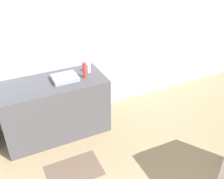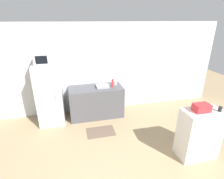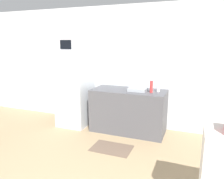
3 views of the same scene
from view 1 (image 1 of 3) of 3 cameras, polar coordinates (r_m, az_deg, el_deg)
The scene contains 6 objects.
wall_back at distance 3.77m, azimuth -16.89°, elevation 9.67°, with size 8.00×0.06×2.60m, color silver.
counter at distance 3.81m, azimuth -12.78°, elevation -4.15°, with size 1.50×0.69×0.88m, color #4C4C51.
sink_basin at distance 3.60m, azimuth -10.71°, elevation 2.63°, with size 0.35×0.29×0.06m, color #9EA3A8.
bottle_tall at distance 3.59m, azimuth -6.30°, elevation 4.42°, with size 0.06×0.06×0.23m, color red.
bottle_short at distance 3.76m, azimuth -5.41°, elevation 4.92°, with size 0.06×0.06×0.13m, color silver.
kitchen_rug at distance 3.45m, azimuth -8.69°, elevation -17.79°, with size 0.71×0.47×0.01m, color brown.
Camera 1 is at (-0.50, -0.12, 2.57)m, focal length 40.00 mm.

